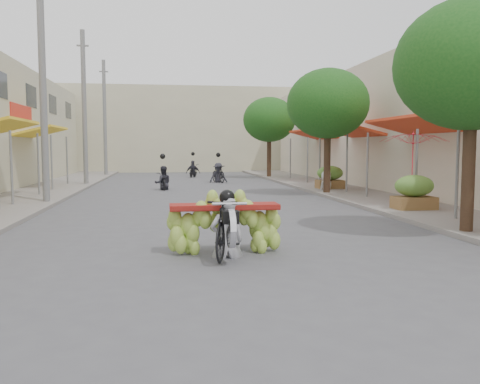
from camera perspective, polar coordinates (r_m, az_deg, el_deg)
name	(u,v)px	position (r m, az deg, el deg)	size (l,w,h in m)	color
ground	(265,298)	(6.84, 2.78, -11.83)	(120.00, 120.00, 0.00)	#545459
sidewalk_left	(22,196)	(22.26, -23.24, -0.37)	(4.00, 60.00, 0.12)	gray
sidewalk_right	(354,191)	(23.04, 12.71, 0.08)	(4.00, 60.00, 0.12)	gray
shophouse_row_right	(474,124)	(24.37, 24.82, 6.93)	(9.77, 40.00, 6.00)	beige
far_building	(180,130)	(44.47, -6.76, 6.90)	(20.00, 6.00, 7.00)	beige
utility_pole_mid	(43,88)	(18.99, -21.26, 10.84)	(0.60, 0.24, 8.00)	slate
utility_pole_far	(84,108)	(27.81, -17.09, 8.99)	(0.60, 0.24, 8.00)	slate
utility_pole_back	(105,118)	(36.71, -14.95, 8.01)	(0.60, 0.24, 8.00)	slate
street_tree_near	(473,65)	(12.50, 24.65, 12.84)	(3.40, 3.40, 5.25)	#3A2719
street_tree_mid	(328,104)	(21.56, 9.84, 9.71)	(3.40, 3.40, 5.25)	#3A2719
street_tree_far	(269,120)	(33.15, 3.30, 8.09)	(3.40, 3.40, 5.25)	#3A2719
produce_crate_mid	(414,190)	(16.29, 18.97, 0.26)	(1.20, 0.88, 1.16)	brown
produce_crate_far	(330,175)	(23.67, 10.07, 1.84)	(1.20, 0.88, 1.16)	brown
banana_motorbike	(226,218)	(9.31, -1.61, -2.95)	(2.20, 1.98, 2.06)	black
market_umbrella	(414,130)	(16.22, 18.99, 6.59)	(2.09, 2.09, 1.82)	red
pedestrian	(326,171)	(23.17, 9.68, 2.37)	(0.95, 0.79, 1.66)	silver
bg_motorbike_a	(163,173)	(24.23, -8.66, 2.10)	(0.84, 1.45, 1.95)	black
bg_motorbike_b	(218,168)	(29.01, -2.46, 2.72)	(1.17, 1.82, 1.95)	black
bg_motorbike_c	(193,165)	(34.43, -5.30, 3.00)	(1.09, 1.67, 1.95)	black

